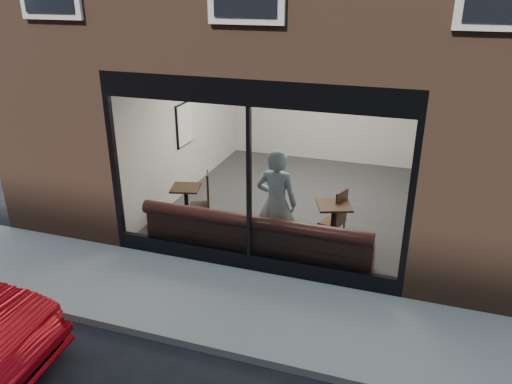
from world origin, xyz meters
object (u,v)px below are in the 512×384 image
(cafe_table_left, at_px, (186,188))
(cafe_chair_left, at_px, (199,205))
(cafe_chair_right, at_px, (331,223))
(cafe_table_right, at_px, (334,205))
(banquette, at_px, (257,246))
(person, at_px, (276,203))

(cafe_table_left, relative_size, cafe_chair_left, 1.48)
(cafe_chair_left, bearing_deg, cafe_table_left, 46.48)
(cafe_chair_left, relative_size, cafe_chair_right, 0.96)
(cafe_table_left, height_order, cafe_chair_left, cafe_table_left)
(cafe_table_left, distance_m, cafe_table_right, 2.94)
(cafe_chair_left, bearing_deg, banquette, 120.02)
(banquette, distance_m, cafe_chair_left, 2.09)
(banquette, height_order, cafe_chair_right, banquette)
(cafe_table_left, bearing_deg, person, -17.57)
(person, distance_m, cafe_chair_right, 1.51)
(cafe_table_right, xyz_separation_m, cafe_chair_left, (-2.81, 0.22, -0.50))
(cafe_chair_left, xyz_separation_m, cafe_chair_right, (2.74, 0.06, 0.00))
(cafe_table_right, relative_size, cafe_chair_left, 1.62)
(person, bearing_deg, cafe_table_right, -139.10)
(banquette, xyz_separation_m, cafe_chair_left, (-1.67, 1.25, 0.01))
(cafe_table_right, height_order, cafe_chair_left, cafe_table_right)
(banquette, relative_size, cafe_chair_right, 10.40)
(banquette, relative_size, cafe_table_left, 7.32)
(cafe_chair_right, bearing_deg, banquette, 71.61)
(cafe_table_right, bearing_deg, banquette, -138.08)
(cafe_table_left, bearing_deg, cafe_chair_right, 7.80)
(person, xyz_separation_m, cafe_table_left, (-2.06, 0.65, -0.24))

